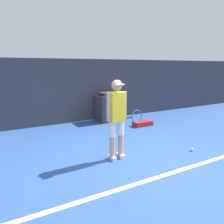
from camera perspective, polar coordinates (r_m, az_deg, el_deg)
The scene contains 7 objects.
ground_plane at distance 4.72m, azimuth 8.83°, elevation -12.79°, with size 24.00×24.00×0.00m, color #2D5193.
back_wall at distance 7.82m, azimuth -8.97°, elevation 5.47°, with size 24.00×0.10×2.21m.
court_baseline at distance 4.29m, azimuth 14.19°, elevation -15.57°, with size 21.60×0.10×0.01m.
tennis_player at distance 4.55m, azimuth 1.35°, elevation -1.04°, with size 0.94×0.30×1.69m.
tennis_ball at distance 5.55m, azimuth 20.13°, elevation -9.17°, with size 0.07×0.07×0.07m.
covered_chair at distance 7.89m, azimuth -1.33°, elevation 1.20°, with size 0.70×0.69×1.04m.
equipment_bag at distance 7.39m, azimuth 7.99°, elevation -2.99°, with size 0.65×0.32×0.16m.
Camera 1 is at (-2.68, -3.36, 1.96)m, focal length 35.00 mm.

